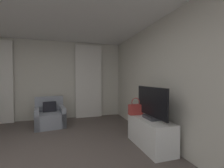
% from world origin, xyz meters
% --- Properties ---
extents(wall_window, '(5.12, 0.06, 2.60)m').
position_xyz_m(wall_window, '(0.00, 3.03, 1.30)').
color(wall_window, beige).
rests_on(wall_window, ground).
extents(wall_right, '(0.06, 6.12, 2.60)m').
position_xyz_m(wall_right, '(2.53, 0.00, 1.30)').
color(wall_right, beige).
rests_on(wall_right, ground).
extents(curtain_right_panel, '(0.90, 0.06, 2.50)m').
position_xyz_m(curtain_right_panel, '(1.38, 2.90, 1.25)').
color(curtain_right_panel, silver).
rests_on(curtain_right_panel, ground).
extents(armchair, '(0.89, 0.90, 0.82)m').
position_xyz_m(armchair, '(0.16, 2.20, 0.27)').
color(armchair, gray).
rests_on(armchair, ground).
extents(tv_console, '(0.47, 1.12, 0.57)m').
position_xyz_m(tv_console, '(2.18, 0.18, 0.28)').
color(tv_console, white).
rests_on(tv_console, ground).
extents(tv_flatscreen, '(0.20, 1.01, 0.63)m').
position_xyz_m(tv_flatscreen, '(2.18, 0.15, 0.86)').
color(tv_flatscreen, '#333338').
rests_on(tv_flatscreen, tv_console).
extents(handbag_primary, '(0.30, 0.14, 0.37)m').
position_xyz_m(handbag_primary, '(2.05, 0.58, 0.69)').
color(handbag_primary, '#B73833').
rests_on(handbag_primary, tv_console).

